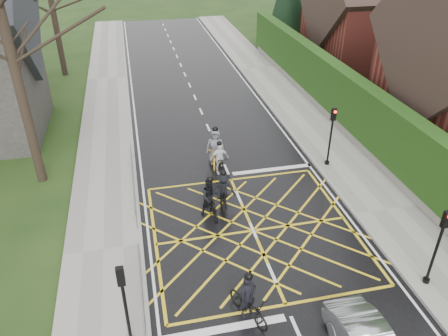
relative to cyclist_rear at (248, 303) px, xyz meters
name	(u,v)px	position (x,y,z in m)	size (l,w,h in m)	color
ground	(253,231)	(1.36, 4.16, -0.59)	(120.00, 120.00, 0.00)	black
road	(253,231)	(1.36, 4.16, -0.58)	(9.00, 80.00, 0.01)	black
sidewalk_right	(385,210)	(7.36, 4.16, -0.51)	(3.00, 80.00, 0.15)	gray
sidewalk_left	(104,251)	(-4.64, 4.16, -0.51)	(3.00, 80.00, 0.15)	gray
stone_wall	(358,139)	(9.11, 10.16, -0.24)	(0.50, 38.00, 0.70)	slate
hedge	(363,110)	(9.11, 10.16, 1.51)	(0.90, 38.00, 2.80)	#12360E
house_far	(376,14)	(16.11, 22.16, 3.77)	(9.80, 8.80, 10.30)	maroon
tree_near	(0,11)	(-7.64, 10.16, 7.32)	(9.24, 9.24, 11.44)	black
railing_south	(143,300)	(-3.29, 0.66, 0.19)	(0.05, 5.04, 1.03)	slate
railing_north	(133,177)	(-3.29, 8.16, 0.20)	(0.05, 6.04, 1.03)	slate
traffic_light_ne	(331,137)	(6.46, 8.35, 1.07)	(0.24, 0.31, 3.21)	black
traffic_light_se	(436,249)	(6.46, -0.05, 1.07)	(0.24, 0.31, 3.21)	black
traffic_light_sw	(126,308)	(-3.74, -0.34, 1.07)	(0.24, 0.31, 3.21)	black
cyclist_rear	(248,303)	(0.00, 0.00, 0.00)	(1.37, 1.97, 1.81)	black
cyclist_back	(211,201)	(-0.14, 5.65, 0.13)	(0.92, 1.95, 1.90)	black
cyclist_mid	(224,193)	(0.54, 6.15, 0.07)	(1.17, 1.94, 1.80)	black
cyclist_front	(220,162)	(0.95, 8.89, 0.06)	(0.99, 1.82, 1.77)	black
cyclist_lead	(216,151)	(0.96, 9.92, 0.13)	(1.27, 2.25, 2.07)	gold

